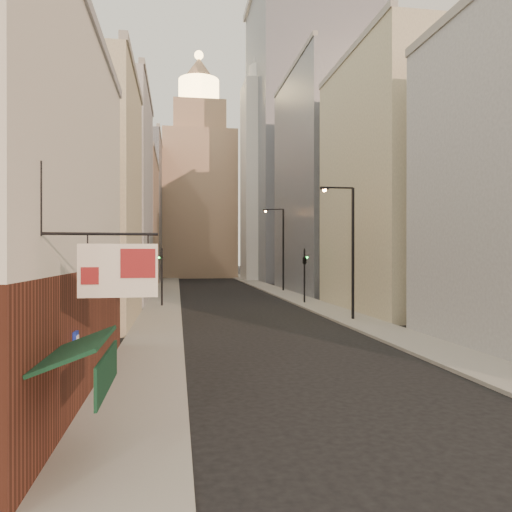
{
  "coord_description": "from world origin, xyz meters",
  "views": [
    {
      "loc": [
        -5.31,
        -7.49,
        4.49
      ],
      "look_at": [
        -0.91,
        20.25,
        4.39
      ],
      "focal_mm": 35.0,
      "sensor_mm": 36.0,
      "label": 1
    }
  ],
  "objects_px": {
    "white_tower": "(266,173)",
    "traffic_light_left": "(162,266)",
    "clock_tower": "(199,188)",
    "streetlamp_mid": "(350,245)",
    "traffic_light_right": "(304,262)",
    "streetlamp_far": "(281,244)"
  },
  "relations": [
    {
      "from": "clock_tower",
      "to": "traffic_light_right",
      "type": "relative_size",
      "value": 8.98
    },
    {
      "from": "streetlamp_far",
      "to": "traffic_light_right",
      "type": "bearing_deg",
      "value": -69.06
    },
    {
      "from": "streetlamp_mid",
      "to": "white_tower",
      "type": "bearing_deg",
      "value": 85.67
    },
    {
      "from": "white_tower",
      "to": "traffic_light_left",
      "type": "height_order",
      "value": "white_tower"
    },
    {
      "from": "streetlamp_mid",
      "to": "streetlamp_far",
      "type": "xyz_separation_m",
      "value": [
        0.92,
        26.6,
        0.55
      ]
    },
    {
      "from": "white_tower",
      "to": "streetlamp_mid",
      "type": "height_order",
      "value": "white_tower"
    },
    {
      "from": "white_tower",
      "to": "traffic_light_left",
      "type": "relative_size",
      "value": 8.3
    },
    {
      "from": "clock_tower",
      "to": "streetlamp_mid",
      "type": "bearing_deg",
      "value": -83.95
    },
    {
      "from": "streetlamp_mid",
      "to": "traffic_light_left",
      "type": "distance_m",
      "value": 16.8
    },
    {
      "from": "clock_tower",
      "to": "white_tower",
      "type": "relative_size",
      "value": 1.08
    },
    {
      "from": "white_tower",
      "to": "traffic_light_right",
      "type": "distance_m",
      "value": 44.65
    },
    {
      "from": "white_tower",
      "to": "traffic_light_left",
      "type": "distance_m",
      "value": 48.16
    },
    {
      "from": "clock_tower",
      "to": "streetlamp_mid",
      "type": "xyz_separation_m",
      "value": [
        7.14,
        -67.45,
        -12.49
      ]
    },
    {
      "from": "clock_tower",
      "to": "streetlamp_mid",
      "type": "height_order",
      "value": "clock_tower"
    },
    {
      "from": "traffic_light_left",
      "to": "streetlamp_mid",
      "type": "bearing_deg",
      "value": 152.23
    },
    {
      "from": "clock_tower",
      "to": "streetlamp_far",
      "type": "distance_m",
      "value": 43.32
    },
    {
      "from": "white_tower",
      "to": "streetlamp_mid",
      "type": "relative_size",
      "value": 4.61
    },
    {
      "from": "clock_tower",
      "to": "streetlamp_far",
      "type": "height_order",
      "value": "clock_tower"
    },
    {
      "from": "traffic_light_left",
      "to": "traffic_light_right",
      "type": "relative_size",
      "value": 1.0
    },
    {
      "from": "clock_tower",
      "to": "traffic_light_right",
      "type": "distance_m",
      "value": 58.05
    },
    {
      "from": "traffic_light_right",
      "to": "white_tower",
      "type": "bearing_deg",
      "value": -106.99
    },
    {
      "from": "white_tower",
      "to": "streetlamp_mid",
      "type": "distance_m",
      "value": 55.25
    }
  ]
}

